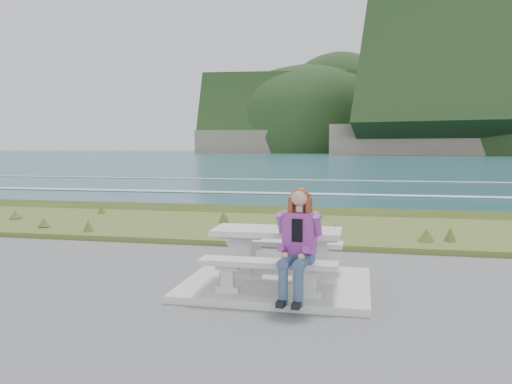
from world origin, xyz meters
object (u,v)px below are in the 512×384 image
at_px(picnic_table, 277,240).
at_px(seated_woman, 296,259).
at_px(bench_seaward, 284,247).
at_px(bench_landward, 268,268).

relative_size(picnic_table, seated_woman, 1.29).
bearing_deg(picnic_table, bench_seaward, 90.00).
bearing_deg(seated_woman, bench_landward, 168.76).
xyz_separation_m(bench_seaward, seated_woman, (0.38, -1.53, 0.17)).
height_order(picnic_table, bench_seaward, picnic_table).
distance_m(bench_landward, bench_seaward, 1.40).
bearing_deg(bench_seaward, picnic_table, -90.00).
relative_size(picnic_table, bench_seaward, 1.00).
xyz_separation_m(picnic_table, seated_woman, (0.38, -0.83, -0.07)).
relative_size(picnic_table, bench_landward, 1.00).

